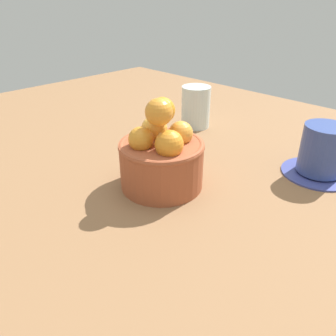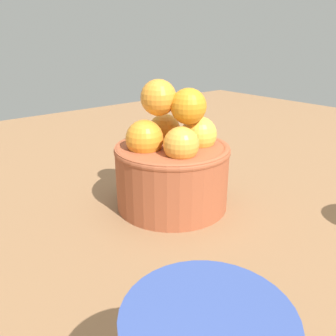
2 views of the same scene
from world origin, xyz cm
name	(u,v)px [view 1 (image 1 of 2)]	position (x,y,z in cm)	size (l,w,h in cm)	color
ground_plane	(162,197)	(0.00, 0.00, -2.46)	(148.71, 118.79, 4.92)	brown
terracotta_bowl	(161,155)	(-0.01, 0.00, 5.30)	(13.27, 13.27, 14.81)	#9E4C2D
coffee_cup	(322,153)	(16.40, 21.38, 3.96)	(11.97, 11.97, 8.78)	#3C458F
water_glass	(196,107)	(-13.37, 23.81, 4.63)	(6.47, 6.47, 9.27)	silver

